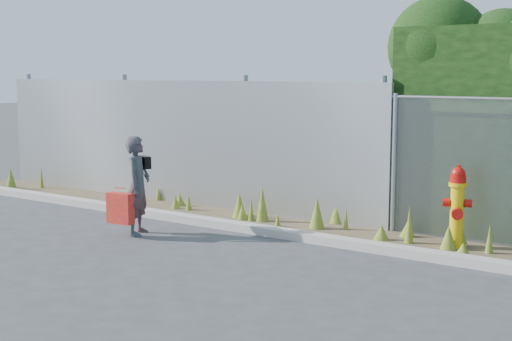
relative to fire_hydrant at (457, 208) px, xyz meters
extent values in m
plane|color=#3B3A3D|center=(-2.15, -2.57, -0.55)|extent=(80.00, 80.00, 0.00)
cube|color=#A19A91|center=(-2.15, -0.77, -0.49)|extent=(16.00, 0.22, 0.12)
cube|color=#4E402C|center=(-2.15, -0.17, -0.55)|extent=(16.00, 1.20, 0.01)
cone|color=#586E21|center=(-4.18, 0.47, -0.40)|extent=(0.18, 0.18, 0.30)
cone|color=#586E21|center=(-3.65, 0.07, -0.36)|extent=(0.14, 0.14, 0.37)
cone|color=#586E21|center=(-5.67, 0.36, -0.42)|extent=(0.11, 0.11, 0.26)
cone|color=#586E21|center=(-2.03, 0.44, -0.30)|extent=(0.23, 0.23, 0.51)
cone|color=#586E21|center=(-2.10, -0.06, -0.31)|extent=(0.24, 0.24, 0.48)
cone|color=#586E21|center=(-8.56, 0.06, -0.33)|extent=(0.09, 0.09, 0.44)
cone|color=#586E21|center=(-2.66, -0.29, -0.44)|extent=(0.10, 0.10, 0.23)
cone|color=#586E21|center=(-3.23, -0.16, -0.36)|extent=(0.10, 0.10, 0.38)
cone|color=#586E21|center=(0.47, -0.08, -0.35)|extent=(0.11, 0.11, 0.39)
cone|color=#586E21|center=(-0.77, 0.21, -0.44)|extent=(0.23, 0.23, 0.23)
cone|color=#586E21|center=(0.25, -0.44, -0.45)|extent=(0.23, 0.23, 0.19)
cone|color=#586E21|center=(-4.61, -0.05, -0.42)|extent=(0.12, 0.12, 0.27)
cone|color=#586E21|center=(-0.61, -0.14, -0.29)|extent=(0.13, 0.13, 0.52)
cone|color=#586E21|center=(-3.08, -0.08, -0.28)|extent=(0.21, 0.21, 0.55)
cone|color=#586E21|center=(-3.40, -0.17, -0.41)|extent=(0.17, 0.17, 0.28)
cone|color=#586E21|center=(0.05, 0.10, -0.42)|extent=(0.19, 0.19, 0.26)
cone|color=#586E21|center=(-9.38, 0.48, -0.33)|extent=(0.18, 0.18, 0.44)
cone|color=#586E21|center=(-1.71, 0.12, -0.38)|extent=(0.08, 0.08, 0.35)
cone|color=#586E21|center=(-4.87, -0.08, -0.42)|extent=(0.15, 0.15, 0.26)
cone|color=#586E21|center=(-0.04, -0.17, -0.38)|extent=(0.22, 0.22, 0.33)
cone|color=#586E21|center=(-3.54, -0.05, -0.35)|extent=(0.24, 0.24, 0.41)
cone|color=#586E21|center=(-8.96, -0.36, -0.34)|extent=(0.22, 0.22, 0.43)
cone|color=#586E21|center=(-5.00, 0.18, -0.44)|extent=(0.20, 0.20, 0.23)
cone|color=#586E21|center=(-1.00, -0.18, -0.44)|extent=(0.23, 0.23, 0.22)
cube|color=#A7A9AE|center=(-5.40, 0.43, 0.55)|extent=(8.50, 0.08, 2.20)
cylinder|color=gray|center=(-9.45, 0.55, 0.60)|extent=(0.10, 0.10, 2.30)
cylinder|color=gray|center=(-6.65, 0.55, 0.60)|extent=(0.10, 0.10, 2.30)
cylinder|color=gray|center=(-3.85, 0.55, 0.60)|extent=(0.10, 0.10, 2.30)
cylinder|color=gray|center=(-1.35, 0.55, 0.60)|extent=(0.10, 0.10, 2.30)
cylinder|color=gray|center=(-1.10, 0.43, 0.47)|extent=(0.07, 0.07, 2.05)
sphere|color=black|center=(-0.83, 1.36, 2.17)|extent=(1.54, 1.54, 1.54)
sphere|color=black|center=(0.10, 1.45, 2.10)|extent=(1.23, 1.23, 1.23)
cylinder|color=#DDBB0B|center=(0.00, 0.01, -0.52)|extent=(0.28, 0.28, 0.06)
cylinder|color=#DDBB0B|center=(0.00, 0.01, -0.13)|extent=(0.18, 0.18, 0.85)
cylinder|color=#DDBB0B|center=(0.00, 0.01, 0.32)|extent=(0.24, 0.24, 0.05)
cylinder|color=#B20F0A|center=(0.00, 0.01, 0.39)|extent=(0.21, 0.21, 0.10)
sphere|color=#B20F0A|center=(0.00, 0.01, 0.46)|extent=(0.19, 0.19, 0.19)
cylinder|color=#B20F0A|center=(0.00, 0.01, 0.56)|extent=(0.05, 0.05, 0.05)
cylinder|color=#B20F0A|center=(-0.14, 0.01, 0.07)|extent=(0.10, 0.11, 0.11)
cylinder|color=#B20F0A|center=(0.14, 0.01, 0.07)|extent=(0.10, 0.11, 0.11)
cylinder|color=#B20F0A|center=(0.00, -0.13, -0.05)|extent=(0.15, 0.12, 0.15)
imported|color=#0E5B5C|center=(-4.11, -1.79, 0.17)|extent=(0.53, 0.62, 1.44)
cube|color=red|center=(-4.19, -2.07, -0.13)|extent=(0.40, 0.15, 0.44)
cylinder|color=red|center=(-4.19, -2.07, 0.16)|extent=(0.19, 0.02, 0.02)
cube|color=black|center=(-4.12, -1.62, 0.49)|extent=(0.24, 0.10, 0.18)
camera|label=1|loc=(3.07, -9.22, 1.82)|focal=50.00mm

